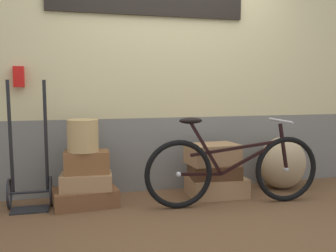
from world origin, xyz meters
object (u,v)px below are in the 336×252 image
object	(u,v)px
suitcase_2	(87,162)
suitcase_4	(214,171)
suitcase_5	(213,154)
burlap_sack	(282,163)
luggage_trolley	(30,179)
suitcase_0	(85,197)
suitcase_1	(86,181)
suitcase_3	(216,186)
wicker_basket	(83,136)
bicycle	(233,169)

from	to	relation	value
suitcase_2	suitcase_4	size ratio (longest dim) A/B	0.84
suitcase_5	burlap_sack	world-z (taller)	burlap_sack
luggage_trolley	suitcase_0	bearing A→B (deg)	-8.17
suitcase_0	suitcase_5	distance (m)	1.35
suitcase_5	luggage_trolley	bearing A→B (deg)	172.65
suitcase_1	suitcase_4	size ratio (longest dim) A/B	0.95
suitcase_0	suitcase_1	xyz separation A→B (m)	(0.01, -0.02, 0.16)
suitcase_2	suitcase_3	xyz separation A→B (m)	(1.32, -0.01, -0.32)
suitcase_2	burlap_sack	distance (m)	2.15
luggage_trolley	burlap_sack	world-z (taller)	luggage_trolley
suitcase_1	suitcase_2	bearing A→B (deg)	78.42
suitcase_3	wicker_basket	bearing A→B (deg)	-178.03
suitcase_3	luggage_trolley	xyz separation A→B (m)	(-1.85, 0.07, 0.18)
suitcase_5	burlap_sack	distance (m)	0.88
suitcase_2	bicycle	bearing A→B (deg)	-11.41
bicycle	suitcase_4	bearing A→B (deg)	101.34
suitcase_0	bicycle	size ratio (longest dim) A/B	0.34
suitcase_1	luggage_trolley	world-z (taller)	luggage_trolley
suitcase_3	wicker_basket	world-z (taller)	wicker_basket
suitcase_2	suitcase_5	bearing A→B (deg)	2.82
bicycle	luggage_trolley	bearing A→B (deg)	167.37
suitcase_5	bicycle	world-z (taller)	bicycle
suitcase_1	suitcase_3	world-z (taller)	suitcase_1
suitcase_4	wicker_basket	distance (m)	1.38
suitcase_2	burlap_sack	world-z (taller)	burlap_sack
suitcase_5	wicker_basket	distance (m)	1.33
suitcase_4	bicycle	size ratio (longest dim) A/B	0.29
suitcase_0	suitcase_2	size ratio (longest dim) A/B	1.42
suitcase_0	wicker_basket	size ratio (longest dim) A/B	1.95
suitcase_1	suitcase_4	xyz separation A→B (m)	(1.30, -0.00, 0.03)
wicker_basket	suitcase_0	bearing A→B (deg)	-24.67
suitcase_0	suitcase_1	bearing A→B (deg)	-71.13
suitcase_2	luggage_trolley	size ratio (longest dim) A/B	0.35
suitcase_0	suitcase_5	bearing A→B (deg)	-5.19
suitcase_1	bicycle	xyz separation A→B (m)	(1.37, -0.33, 0.11)
suitcase_2	suitcase_5	xyz separation A→B (m)	(1.28, -0.02, 0.02)
suitcase_0	suitcase_3	xyz separation A→B (m)	(1.35, -0.00, 0.02)
suitcase_1	bicycle	size ratio (longest dim) A/B	0.27
luggage_trolley	burlap_sack	distance (m)	2.67
wicker_basket	burlap_sack	distance (m)	2.21
wicker_basket	luggage_trolley	size ratio (longest dim) A/B	0.25
luggage_trolley	bicycle	bearing A→B (deg)	-12.63
suitcase_5	suitcase_1	bearing A→B (deg)	175.92
burlap_sack	suitcase_1	bearing A→B (deg)	-177.45
suitcase_2	wicker_basket	world-z (taller)	wicker_basket
suitcase_0	wicker_basket	bearing A→B (deg)	150.27
suitcase_5	burlap_sack	bearing A→B (deg)	0.06
burlap_sack	luggage_trolley	bearing A→B (deg)	-179.98
suitcase_2	burlap_sack	bearing A→B (deg)	5.14
suitcase_3	burlap_sack	xyz separation A→B (m)	(0.82, 0.07, 0.19)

